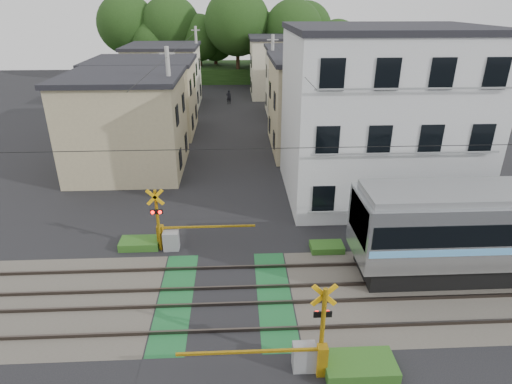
{
  "coord_description": "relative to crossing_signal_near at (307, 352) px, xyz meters",
  "views": [
    {
      "loc": [
        0.54,
        -13.4,
        10.48
      ],
      "look_at": [
        1.44,
        5.0,
        2.17
      ],
      "focal_mm": 30.0,
      "sensor_mm": 36.0,
      "label": 1
    }
  ],
  "objects": [
    {
      "name": "apartment_block",
      "position": [
        5.91,
        13.15,
        3.94
      ],
      "size": [
        10.2,
        8.36,
        9.3
      ],
      "color": "silver",
      "rests_on": "ground"
    },
    {
      "name": "tree_hill",
      "position": [
        -3.05,
        52.11,
        4.95
      ],
      "size": [
        40.0,
        13.71,
        12.0
      ],
      "color": "#1E3C14",
      "rests_on": "ground"
    },
    {
      "name": "track_bed",
      "position": [
        -2.59,
        3.65,
        -0.67
      ],
      "size": [
        120.0,
        120.0,
        0.14
      ],
      "color": "#47423A",
      "rests_on": "ground"
    },
    {
      "name": "ground",
      "position": [
        -2.59,
        3.65,
        -0.71
      ],
      "size": [
        120.0,
        120.0,
        0.0
      ],
      "primitive_type": "plane",
      "color": "black"
    },
    {
      "name": "crossing_signal_near",
      "position": [
        0.0,
        0.0,
        0.0
      ],
      "size": [
        4.74,
        0.65,
        3.09
      ],
      "color": "#F2AE0C",
      "rests_on": "ground"
    },
    {
      "name": "houses_row",
      "position": [
        -2.33,
        29.57,
        2.53
      ],
      "size": [
        22.07,
        31.35,
        6.8
      ],
      "color": "tan",
      "rests_on": "ground"
    },
    {
      "name": "crossing_signal_far",
      "position": [
        -5.17,
        7.31,
        0.0
      ],
      "size": [
        4.74,
        0.65,
        3.09
      ],
      "color": "#F2AE0C",
      "rests_on": "ground"
    },
    {
      "name": "weed_patches",
      "position": [
        -0.83,
        3.56,
        -0.53
      ],
      "size": [
        10.25,
        8.8,
        0.4
      ],
      "color": "#2D5E1E",
      "rests_on": "ground"
    },
    {
      "name": "utility_poles",
      "position": [
        -3.64,
        26.66,
        3.37
      ],
      "size": [
        7.9,
        42.0,
        8.0
      ],
      "color": "#A5A5A0",
      "rests_on": "ground"
    },
    {
      "name": "pedestrian",
      "position": [
        -2.72,
        37.13,
        0.06
      ],
      "size": [
        0.65,
        0.53,
        1.54
      ],
      "primitive_type": "imported",
      "rotation": [
        0.0,
        0.0,
        3.47
      ],
      "color": "black",
      "rests_on": "ground"
    },
    {
      "name": "catenary",
      "position": [
        3.41,
        3.69,
        2.98
      ],
      "size": [
        60.0,
        5.04,
        7.0
      ],
      "color": "#2D2D33",
      "rests_on": "ground"
    }
  ]
}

